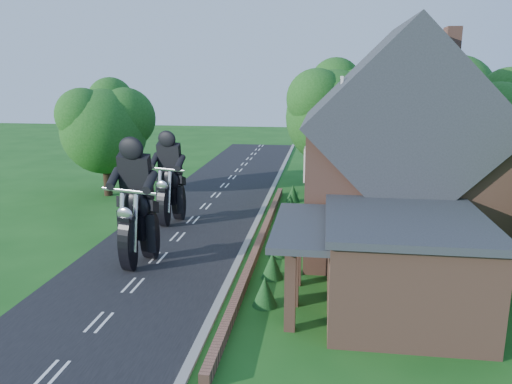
# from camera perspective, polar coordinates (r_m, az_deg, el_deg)

# --- Properties ---
(ground) EXTENTS (120.00, 120.00, 0.00)m
(ground) POSITION_cam_1_polar(r_m,az_deg,el_deg) (20.36, -13.86, -10.34)
(ground) COLOR #185116
(ground) RESTS_ON ground
(road) EXTENTS (7.00, 80.00, 0.02)m
(road) POSITION_cam_1_polar(r_m,az_deg,el_deg) (20.35, -13.87, -10.32)
(road) COLOR black
(road) RESTS_ON ground
(kerb) EXTENTS (0.30, 80.00, 0.12)m
(kerb) POSITION_cam_1_polar(r_m,az_deg,el_deg) (19.33, -3.58, -11.07)
(kerb) COLOR gray
(kerb) RESTS_ON ground
(garden_wall) EXTENTS (0.30, 22.00, 0.40)m
(garden_wall) POSITION_cam_1_polar(r_m,az_deg,el_deg) (23.76, 0.36, -5.92)
(garden_wall) COLOR #8C5B47
(garden_wall) RESTS_ON ground
(house) EXTENTS (9.54, 8.64, 10.24)m
(house) POSITION_cam_1_polar(r_m,az_deg,el_deg) (23.75, 15.72, 3.88)
(house) COLOR #8C5B47
(house) RESTS_ON ground
(annex) EXTENTS (7.05, 5.94, 3.44)m
(annex) POSITION_cam_1_polar(r_m,az_deg,el_deg) (17.79, 16.03, -7.87)
(annex) COLOR #8C5B47
(annex) RESTS_ON ground
(tree_behind_house) EXTENTS (7.81, 7.20, 10.08)m
(tree_behind_house) POSITION_cam_1_polar(r_m,az_deg,el_deg) (34.14, 19.93, 9.53)
(tree_behind_house) COLOR black
(tree_behind_house) RESTS_ON ground
(tree_behind_left) EXTENTS (6.94, 6.40, 9.16)m
(tree_behind_left) POSITION_cam_1_polar(r_m,az_deg,el_deg) (34.45, 9.56, 9.33)
(tree_behind_left) COLOR black
(tree_behind_left) RESTS_ON ground
(tree_far_road) EXTENTS (6.08, 5.60, 7.84)m
(tree_far_road) POSITION_cam_1_polar(r_m,az_deg,el_deg) (34.52, -16.37, 7.50)
(tree_far_road) COLOR black
(tree_far_road) RESTS_ON ground
(shrub_a) EXTENTS (0.90, 0.90, 1.10)m
(shrub_a) POSITION_cam_1_polar(r_m,az_deg,el_deg) (17.99, 1.02, -11.28)
(shrub_a) COLOR #133D17
(shrub_a) RESTS_ON ground
(shrub_b) EXTENTS (0.90, 0.90, 1.10)m
(shrub_b) POSITION_cam_1_polar(r_m,az_deg,el_deg) (20.27, 1.88, -8.35)
(shrub_b) COLOR #133D17
(shrub_b) RESTS_ON ground
(shrub_c) EXTENTS (0.90, 0.90, 1.10)m
(shrub_c) POSITION_cam_1_polar(r_m,az_deg,el_deg) (22.60, 2.56, -6.02)
(shrub_c) COLOR #133D17
(shrub_c) RESTS_ON ground
(shrub_d) EXTENTS (0.90, 0.90, 1.10)m
(shrub_d) POSITION_cam_1_polar(r_m,az_deg,el_deg) (27.35, 3.55, -2.57)
(shrub_d) COLOR #133D17
(shrub_d) RESTS_ON ground
(shrub_e) EXTENTS (0.90, 0.90, 1.10)m
(shrub_e) POSITION_cam_1_polar(r_m,az_deg,el_deg) (29.76, 3.93, -1.26)
(shrub_e) COLOR #133D17
(shrub_e) RESTS_ON ground
(shrub_f) EXTENTS (0.90, 0.90, 1.10)m
(shrub_f) POSITION_cam_1_polar(r_m,az_deg,el_deg) (32.18, 4.25, -0.14)
(shrub_f) COLOR #133D17
(shrub_f) RESTS_ON ground
(motorcycle_lead) EXTENTS (0.91, 1.85, 1.67)m
(motorcycle_lead) POSITION_cam_1_polar(r_m,az_deg,el_deg) (22.06, -13.17, -6.09)
(motorcycle_lead) COLOR black
(motorcycle_lead) RESTS_ON ground
(motorcycle_follow) EXTENTS (0.89, 1.70, 1.54)m
(motorcycle_follow) POSITION_cam_1_polar(r_m,az_deg,el_deg) (27.76, -9.62, -2.03)
(motorcycle_follow) COLOR black
(motorcycle_follow) RESTS_ON ground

